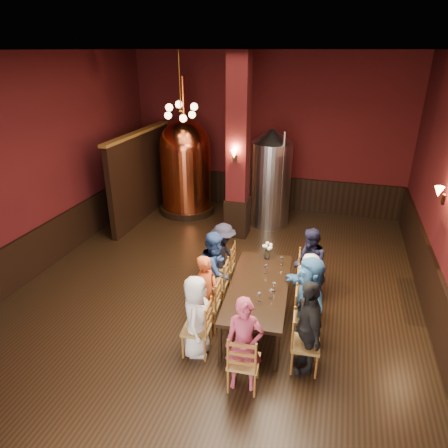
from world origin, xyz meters
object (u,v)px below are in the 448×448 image
(dining_table, at_px, (259,288))
(steel_vessel, at_px, (270,178))
(rose_vase, at_px, (267,248))
(person_1, at_px, (207,293))
(person_2, at_px, (216,270))
(person_0, at_px, (196,316))
(copper_kettle, at_px, (186,166))

(dining_table, bearing_deg, steel_vessel, 93.80)
(rose_vase, bearing_deg, steel_vessel, 99.56)
(person_1, relative_size, person_2, 0.91)
(steel_vessel, bearing_deg, person_1, -92.43)
(person_0, bearing_deg, dining_table, -45.49)
(person_2, distance_m, copper_kettle, 4.96)
(person_0, bearing_deg, copper_kettle, 13.25)
(copper_kettle, relative_size, rose_vase, 11.24)
(person_0, bearing_deg, person_2, -5.13)
(copper_kettle, bearing_deg, person_2, -62.52)
(dining_table, xyz_separation_m, person_2, (-0.87, 0.27, 0.07))
(person_1, distance_m, person_2, 0.66)
(person_0, height_order, copper_kettle, copper_kettle)
(dining_table, height_order, person_1, person_1)
(person_2, bearing_deg, rose_vase, -46.70)
(copper_kettle, bearing_deg, steel_vessel, -5.05)
(person_1, height_order, copper_kettle, copper_kettle)
(person_2, height_order, steel_vessel, steel_vessel)
(copper_kettle, xyz_separation_m, rose_vase, (3.09, -3.63, -0.43))
(person_1, height_order, rose_vase, person_1)
(person_0, distance_m, steel_vessel, 5.50)
(copper_kettle, bearing_deg, rose_vase, -49.54)
(dining_table, relative_size, person_2, 1.62)
(dining_table, height_order, person_0, person_0)
(person_0, bearing_deg, person_1, -5.13)
(copper_kettle, bearing_deg, dining_table, -55.84)
(steel_vessel, bearing_deg, person_0, -91.62)
(person_0, relative_size, steel_vessel, 0.52)
(dining_table, height_order, copper_kettle, copper_kettle)
(rose_vase, bearing_deg, person_2, -138.41)
(rose_vase, bearing_deg, person_0, -109.47)
(person_0, relative_size, person_2, 0.91)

